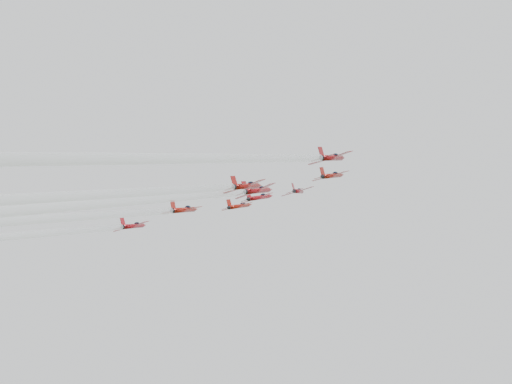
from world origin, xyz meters
The scene contains 8 objects.
jet_lead centered at (0.44, 24.99, 165.80)m, with size 9.57×12.08×8.25m.
jet_row2_left centered at (-12.62, 15.22, 159.50)m, with size 9.32×11.77×8.03m.
jet_row2_center centered at (-3.76, 10.42, 156.41)m, with size 9.33×11.78×8.04m.
jet_row2_right centered at (15.11, 13.50, 158.39)m, with size 10.00×12.63×8.62m.
jet_center centered at (3.64, -46.25, 119.79)m, with size 10.46×96.30×62.77m.
jet_rear_left centered at (-10.57, -51.41, 116.46)m, with size 9.79×90.07×58.71m.
jet_rear_right centered at (8.02, -55.03, 114.12)m, with size 9.61×88.42×57.64m.
jet_rear_farright centered at (26.76, -53.34, 115.21)m, with size 9.20×84.69×55.21m.
Camera 1 is at (61.43, -106.50, 64.16)m, focal length 45.00 mm.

